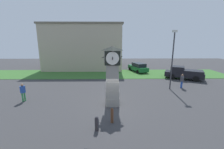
# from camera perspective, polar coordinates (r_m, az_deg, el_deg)

# --- Properties ---
(ground_plane) EXTENTS (68.58, 68.58, 0.00)m
(ground_plane) POSITION_cam_1_polar(r_m,az_deg,el_deg) (13.58, 0.13, -11.57)
(ground_plane) COLOR #38383A
(clock_tower) EXTENTS (1.74, 1.69, 5.16)m
(clock_tower) POSITION_cam_1_polar(r_m,az_deg,el_deg) (12.86, 0.14, -0.23)
(clock_tower) COLOR gray
(clock_tower) RESTS_ON ground_plane
(bollard_near_tower) EXTENTS (0.26, 0.26, 0.95)m
(bollard_near_tower) POSITION_cam_1_polar(r_m,az_deg,el_deg) (10.06, -5.84, -17.97)
(bollard_near_tower) COLOR #333338
(bollard_near_tower) RESTS_ON ground_plane
(bollard_mid_row) EXTENTS (0.20, 0.20, 1.10)m
(bollard_mid_row) POSITION_cam_1_polar(r_m,az_deg,el_deg) (10.75, 0.01, -15.24)
(bollard_mid_row) COLOR brown
(bollard_mid_row) RESTS_ON ground_plane
(car_silver_hatch) EXTENTS (3.18, 4.89, 1.62)m
(car_silver_hatch) POSITION_cam_1_polar(r_m,az_deg,el_deg) (27.62, 9.93, 2.73)
(car_silver_hatch) COLOR #19602D
(car_silver_hatch) RESTS_ON ground_plane
(pickup_truck) EXTENTS (5.52, 4.03, 1.85)m
(pickup_truck) POSITION_cam_1_polar(r_m,az_deg,el_deg) (24.41, 25.65, 0.56)
(pickup_truck) COLOR black
(pickup_truck) RESTS_ON ground_plane
(pedestrian_near_bench) EXTENTS (0.43, 0.46, 1.71)m
(pedestrian_near_bench) POSITION_cam_1_polar(r_m,az_deg,el_deg) (16.30, -30.82, -5.53)
(pedestrian_near_bench) COLOR #338C4C
(pedestrian_near_bench) RESTS_ON ground_plane
(pedestrian_crossing_lot) EXTENTS (0.46, 0.44, 1.72)m
(pedestrian_crossing_lot) POSITION_cam_1_polar(r_m,az_deg,el_deg) (19.70, 25.10, -1.94)
(pedestrian_crossing_lot) COLOR #264CA5
(pedestrian_crossing_lot) RESTS_ON ground_plane
(street_lamp_near_road) EXTENTS (0.50, 0.24, 6.71)m
(street_lamp_near_road) POSITION_cam_1_polar(r_m,az_deg,el_deg) (18.23, 22.09, 6.41)
(street_lamp_near_road) COLOR #333338
(street_lamp_near_road) RESTS_ON ground_plane
(warehouse_blue_far) EXTENTS (15.05, 10.40, 8.66)m
(warehouse_blue_far) POSITION_cam_1_polar(r_m,az_deg,el_deg) (32.07, -10.25, 10.46)
(warehouse_blue_far) COLOR #B7A88E
(warehouse_blue_far) RESTS_ON ground_plane
(grass_verge_far) EXTENTS (41.15, 6.96, 0.04)m
(grass_verge_far) POSITION_cam_1_polar(r_m,az_deg,el_deg) (25.57, -3.18, 0.27)
(grass_verge_far) COLOR #386B2D
(grass_verge_far) RESTS_ON ground_plane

